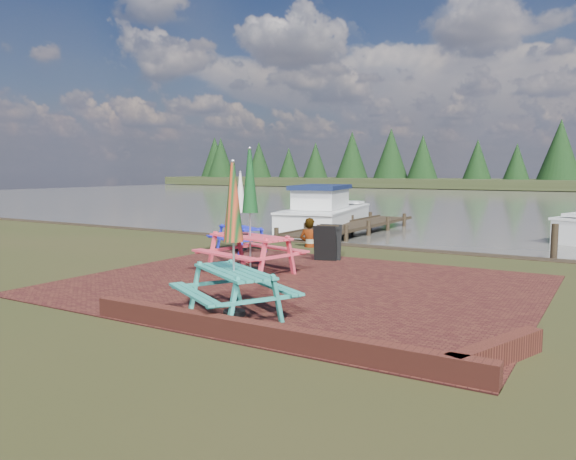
# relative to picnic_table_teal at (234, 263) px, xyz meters

# --- Properties ---
(ground) EXTENTS (120.00, 120.00, 0.00)m
(ground) POSITION_rel_picnic_table_teal_xyz_m (-0.31, 1.60, -0.86)
(ground) COLOR black
(ground) RESTS_ON ground
(paving) EXTENTS (9.00, 7.50, 0.02)m
(paving) POSITION_rel_picnic_table_teal_xyz_m (-0.31, 2.60, -0.85)
(paving) COLOR #331210
(paving) RESTS_ON ground
(brick_wall) EXTENTS (6.21, 1.79, 0.30)m
(brick_wall) POSITION_rel_picnic_table_teal_xyz_m (1.84, -0.81, -0.71)
(brick_wall) COLOR #4C1E16
(brick_wall) RESTS_ON ground
(water) EXTENTS (120.00, 60.00, 0.02)m
(water) POSITION_rel_picnic_table_teal_xyz_m (-0.31, 38.60, -0.86)
(water) COLOR #413E38
(water) RESTS_ON ground
(far_treeline) EXTENTS (120.00, 10.00, 8.10)m
(far_treeline) POSITION_rel_picnic_table_teal_xyz_m (-0.31, 67.60, 2.43)
(far_treeline) COLOR black
(far_treeline) RESTS_ON ground
(picnic_table_teal) EXTENTS (2.30, 2.23, 2.44)m
(picnic_table_teal) POSITION_rel_picnic_table_teal_xyz_m (0.00, 0.00, 0.00)
(picnic_table_teal) COLOR teal
(picnic_table_teal) RESTS_ON ground
(picnic_table_red) EXTENTS (2.39, 2.23, 2.78)m
(picnic_table_red) POSITION_rel_picnic_table_teal_xyz_m (-1.92, 3.21, 0.12)
(picnic_table_red) COLOR #D83748
(picnic_table_red) RESTS_ON ground
(picnic_table_blue) EXTENTS (2.10, 2.02, 2.25)m
(picnic_table_blue) POSITION_rel_picnic_table_teal_xyz_m (-4.11, 5.90, -0.07)
(picnic_table_blue) COLOR #181DB5
(picnic_table_blue) RESTS_ON ground
(chalkboard) EXTENTS (0.61, 0.68, 0.92)m
(chalkboard) POSITION_rel_picnic_table_teal_xyz_m (-1.18, 5.58, -0.38)
(chalkboard) COLOR black
(chalkboard) RESTS_ON ground
(jetty) EXTENTS (1.76, 9.08, 1.00)m
(jetty) POSITION_rel_picnic_table_teal_xyz_m (-3.81, 12.88, -0.74)
(jetty) COLOR black
(jetty) RESTS_ON ground
(boat_jetty) EXTENTS (3.77, 7.37, 2.04)m
(boat_jetty) POSITION_rel_picnic_table_teal_xyz_m (-5.77, 14.39, -0.45)
(boat_jetty) COLOR beige
(boat_jetty) RESTS_ON ground
(person) EXTENTS (0.66, 0.46, 1.74)m
(person) POSITION_rel_picnic_table_teal_xyz_m (-2.81, 7.61, 0.01)
(person) COLOR gray
(person) RESTS_ON ground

